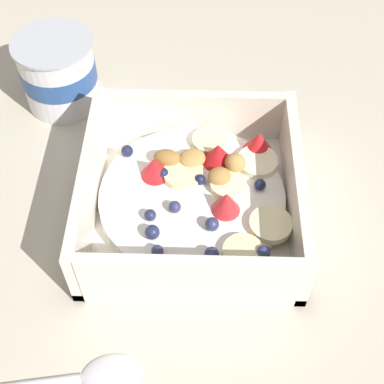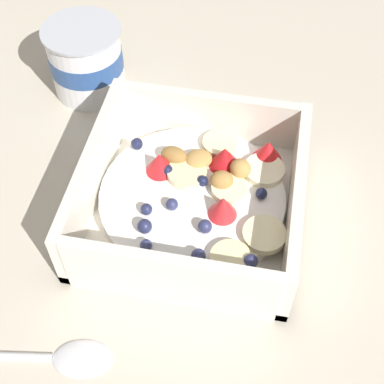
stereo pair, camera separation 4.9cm
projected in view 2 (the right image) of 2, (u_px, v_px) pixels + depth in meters
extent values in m
plane|color=beige|center=(183.00, 209.00, 0.51)|extent=(2.40, 2.40, 0.00)
cube|color=white|center=(192.00, 208.00, 0.51)|extent=(0.19, 0.19, 0.01)
cube|color=white|center=(295.00, 206.00, 0.48)|extent=(0.19, 0.01, 0.06)
cube|color=white|center=(94.00, 176.00, 0.50)|extent=(0.19, 0.01, 0.06)
cube|color=white|center=(170.00, 280.00, 0.43)|extent=(0.01, 0.17, 0.06)
cube|color=white|center=(209.00, 119.00, 0.54)|extent=(0.01, 0.17, 0.06)
cylinder|color=white|center=(192.00, 200.00, 0.50)|extent=(0.17, 0.17, 0.02)
cylinder|color=#F4EAB7|center=(229.00, 189.00, 0.49)|extent=(0.04, 0.04, 0.01)
cylinder|color=beige|center=(184.00, 173.00, 0.50)|extent=(0.05, 0.05, 0.01)
cylinder|color=#F4EAB7|center=(264.00, 235.00, 0.46)|extent=(0.05, 0.05, 0.01)
cylinder|color=#F7EFC6|center=(264.00, 170.00, 0.51)|extent=(0.05, 0.05, 0.01)
cylinder|color=beige|center=(220.00, 144.00, 0.53)|extent=(0.05, 0.05, 0.01)
cylinder|color=beige|center=(230.00, 259.00, 0.45)|extent=(0.04, 0.04, 0.01)
cone|color=red|center=(160.00, 163.00, 0.50)|extent=(0.04, 0.04, 0.02)
cone|color=red|center=(268.00, 151.00, 0.51)|extent=(0.04, 0.04, 0.02)
cone|color=red|center=(223.00, 206.00, 0.47)|extent=(0.04, 0.04, 0.02)
cone|color=red|center=(225.00, 157.00, 0.51)|extent=(0.04, 0.04, 0.02)
sphere|color=#23284C|center=(145.00, 226.00, 0.46)|extent=(0.01, 0.01, 0.01)
sphere|color=navy|center=(172.00, 204.00, 0.48)|extent=(0.01, 0.01, 0.01)
sphere|color=navy|center=(205.00, 226.00, 0.46)|extent=(0.01, 0.01, 0.01)
sphere|color=#191E3D|center=(261.00, 193.00, 0.49)|extent=(0.01, 0.01, 0.01)
sphere|color=navy|center=(198.00, 256.00, 0.45)|extent=(0.01, 0.01, 0.01)
sphere|color=#23284C|center=(146.00, 209.00, 0.48)|extent=(0.01, 0.01, 0.01)
sphere|color=#191E3D|center=(167.00, 170.00, 0.50)|extent=(0.01, 0.01, 0.01)
sphere|color=navy|center=(146.00, 245.00, 0.45)|extent=(0.01, 0.01, 0.01)
sphere|color=navy|center=(251.00, 261.00, 0.44)|extent=(0.01, 0.01, 0.01)
sphere|color=#191E3D|center=(202.00, 181.00, 0.50)|extent=(0.01, 0.01, 0.01)
sphere|color=#191E3D|center=(137.00, 144.00, 0.52)|extent=(0.01, 0.01, 0.01)
ellipsoid|color=olive|center=(174.00, 155.00, 0.51)|extent=(0.02, 0.03, 0.02)
ellipsoid|color=#AD7F42|center=(222.00, 180.00, 0.49)|extent=(0.02, 0.02, 0.02)
ellipsoid|color=tan|center=(199.00, 159.00, 0.51)|extent=(0.03, 0.03, 0.01)
ellipsoid|color=tan|center=(240.00, 169.00, 0.50)|extent=(0.03, 0.03, 0.02)
ellipsoid|color=silver|center=(82.00, 357.00, 0.42)|extent=(0.04, 0.05, 0.01)
cylinder|color=white|center=(86.00, 61.00, 0.59)|extent=(0.08, 0.08, 0.08)
cylinder|color=#2D5193|center=(86.00, 58.00, 0.59)|extent=(0.08, 0.08, 0.02)
cylinder|color=#B7BCC6|center=(81.00, 31.00, 0.56)|extent=(0.08, 0.08, 0.00)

